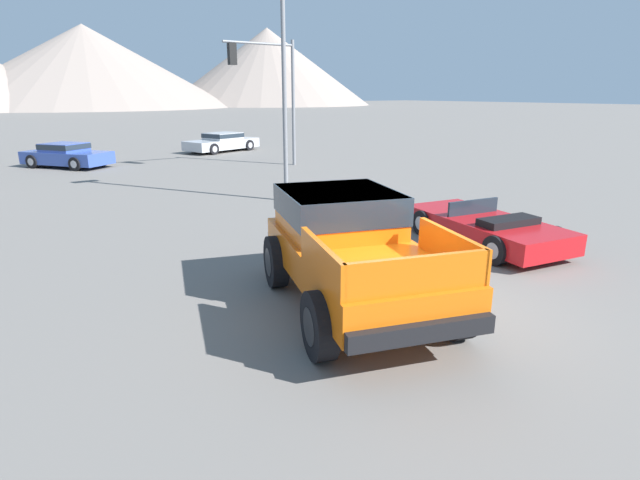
{
  "coord_description": "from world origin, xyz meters",
  "views": [
    {
      "loc": [
        -5.39,
        -5.46,
        3.47
      ],
      "look_at": [
        -0.46,
        1.46,
        0.95
      ],
      "focal_mm": 28.0,
      "sensor_mm": 36.0,
      "label": 1
    }
  ],
  "objects_px": {
    "red_convertible_car": "(485,227)",
    "street_lamp_post": "(284,58)",
    "traffic_light_crosswalk": "(268,79)",
    "orange_pickup_truck": "(349,242)",
    "parked_car_blue": "(66,155)",
    "parked_car_silver": "(222,142)"
  },
  "relations": [
    {
      "from": "red_convertible_car",
      "to": "street_lamp_post",
      "type": "relative_size",
      "value": 0.58
    },
    {
      "from": "traffic_light_crosswalk",
      "to": "street_lamp_post",
      "type": "bearing_deg",
      "value": 63.75
    },
    {
      "from": "orange_pickup_truck",
      "to": "traffic_light_crosswalk",
      "type": "xyz_separation_m",
      "value": [
        7.03,
        14.8,
        2.99
      ]
    },
    {
      "from": "orange_pickup_truck",
      "to": "traffic_light_crosswalk",
      "type": "height_order",
      "value": "traffic_light_crosswalk"
    },
    {
      "from": "traffic_light_crosswalk",
      "to": "parked_car_blue",
      "type": "bearing_deg",
      "value": -35.24
    },
    {
      "from": "red_convertible_car",
      "to": "parked_car_silver",
      "type": "xyz_separation_m",
      "value": [
        3.24,
        21.49,
        0.17
      ]
    },
    {
      "from": "parked_car_silver",
      "to": "traffic_light_crosswalk",
      "type": "height_order",
      "value": "traffic_light_crosswalk"
    },
    {
      "from": "red_convertible_car",
      "to": "parked_car_silver",
      "type": "bearing_deg",
      "value": 91.62
    },
    {
      "from": "orange_pickup_truck",
      "to": "parked_car_silver",
      "type": "xyz_separation_m",
      "value": [
        7.97,
        22.24,
        -0.49
      ]
    },
    {
      "from": "traffic_light_crosswalk",
      "to": "street_lamp_post",
      "type": "xyz_separation_m",
      "value": [
        -3.49,
        -7.08,
        0.43
      ]
    },
    {
      "from": "parked_car_blue",
      "to": "street_lamp_post",
      "type": "xyz_separation_m",
      "value": [
        4.49,
        -12.72,
        3.9
      ]
    },
    {
      "from": "traffic_light_crosswalk",
      "to": "street_lamp_post",
      "type": "distance_m",
      "value": 7.91
    },
    {
      "from": "orange_pickup_truck",
      "to": "parked_car_blue",
      "type": "height_order",
      "value": "orange_pickup_truck"
    },
    {
      "from": "red_convertible_car",
      "to": "parked_car_blue",
      "type": "relative_size",
      "value": 0.97
    },
    {
      "from": "red_convertible_car",
      "to": "traffic_light_crosswalk",
      "type": "xyz_separation_m",
      "value": [
        2.29,
        14.05,
        3.64
      ]
    },
    {
      "from": "street_lamp_post",
      "to": "parked_car_blue",
      "type": "bearing_deg",
      "value": 109.45
    },
    {
      "from": "parked_car_silver",
      "to": "traffic_light_crosswalk",
      "type": "bearing_deg",
      "value": 156.01
    },
    {
      "from": "red_convertible_car",
      "to": "street_lamp_post",
      "type": "distance_m",
      "value": 8.16
    },
    {
      "from": "parked_car_blue",
      "to": "parked_car_silver",
      "type": "bearing_deg",
      "value": 156.07
    },
    {
      "from": "parked_car_blue",
      "to": "street_lamp_post",
      "type": "height_order",
      "value": "street_lamp_post"
    },
    {
      "from": "red_convertible_car",
      "to": "traffic_light_crosswalk",
      "type": "height_order",
      "value": "traffic_light_crosswalk"
    },
    {
      "from": "red_convertible_car",
      "to": "street_lamp_post",
      "type": "height_order",
      "value": "street_lamp_post"
    }
  ]
}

